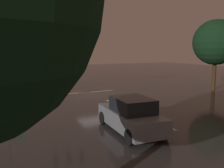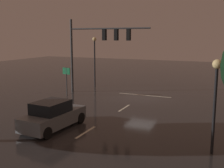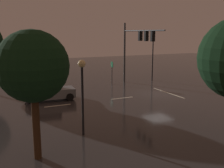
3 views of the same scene
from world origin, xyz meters
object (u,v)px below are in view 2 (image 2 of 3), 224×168
car_approaching (53,116)px  route_sign (66,75)px  traffic_signal_assembly (98,42)px  street_lamp_left_kerb (216,87)px  street_lamp_right_kerb (95,52)px

car_approaching → route_sign: route_sign is taller
traffic_signal_assembly → car_approaching: 11.20m
car_approaching → street_lamp_left_kerb: street_lamp_left_kerb is taller
route_sign → traffic_signal_assembly: bearing=-138.1°
traffic_signal_assembly → car_approaching: (-2.19, 10.18, -4.11)m
car_approaching → street_lamp_right_kerb: street_lamp_right_kerb is taller
car_approaching → street_lamp_left_kerb: (-8.95, -0.10, 2.36)m
traffic_signal_assembly → route_sign: bearing=41.9°
car_approaching → street_lamp_right_kerb: (4.40, -13.78, 2.93)m
traffic_signal_assembly → street_lamp_right_kerb: size_ratio=1.49×
street_lamp_left_kerb → traffic_signal_assembly: bearing=-42.1°
traffic_signal_assembly → car_approaching: traffic_signal_assembly is taller
traffic_signal_assembly → street_lamp_left_kerb: (-11.14, 10.08, -1.75)m
traffic_signal_assembly → street_lamp_left_kerb: bearing=137.9°
car_approaching → route_sign: size_ratio=1.67×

